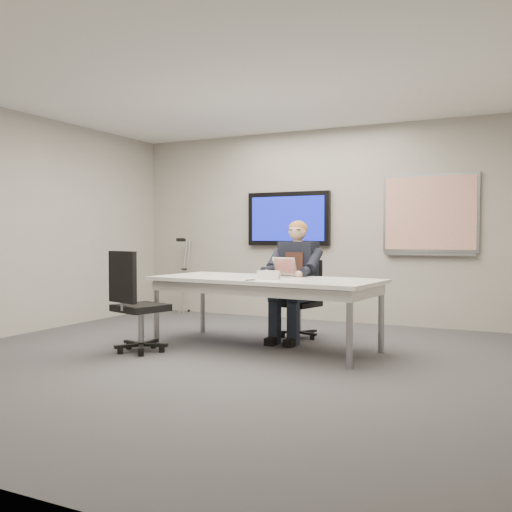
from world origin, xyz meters
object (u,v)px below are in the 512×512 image
at_px(office_chair_far, 301,313).
at_px(laptop, 282,272).
at_px(office_chair_near, 137,321).
at_px(seated_person, 293,292).
at_px(conference_table, 265,286).

height_order(office_chair_far, laptop, laptop).
xyz_separation_m(office_chair_near, seated_person, (1.22, 1.37, 0.24)).
xyz_separation_m(office_chair_far, office_chair_near, (-1.23, -1.62, 0.04)).
bearing_deg(office_chair_near, laptop, -121.84).
relative_size(conference_table, laptop, 7.62).
xyz_separation_m(seated_person, laptop, (-0.01, -0.30, 0.26)).
height_order(seated_person, laptop, seated_person).
xyz_separation_m(office_chair_far, laptop, (-0.02, -0.55, 0.54)).
height_order(office_chair_near, seated_person, seated_person).
distance_m(conference_table, office_chair_near, 1.43).
relative_size(conference_table, seated_person, 1.83).
relative_size(office_chair_near, laptop, 3.16).
xyz_separation_m(conference_table, office_chair_far, (0.12, 0.80, -0.39)).
bearing_deg(office_chair_far, office_chair_near, -111.59).
distance_m(seated_person, laptop, 0.40).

